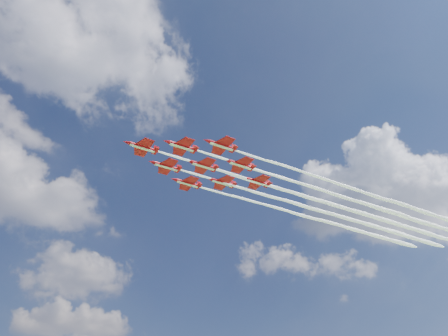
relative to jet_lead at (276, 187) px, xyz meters
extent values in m
cylinder|color=#A20911|center=(-52.13, -1.30, 0.00)|extent=(8.90, 1.44, 1.22)
cone|color=#A20911|center=(-57.68, -1.44, 0.00)|extent=(2.25, 1.27, 1.22)
cone|color=#A20911|center=(-46.92, -1.17, 0.00)|extent=(1.69, 1.15, 1.11)
ellipsoid|color=black|center=(-54.35, -1.36, 0.50)|extent=(2.33, 1.07, 0.79)
cube|color=#A20911|center=(-51.58, -1.29, -0.06)|extent=(3.80, 10.29, 0.16)
cube|color=#A20911|center=(-47.70, -1.19, 0.00)|extent=(1.65, 4.03, 0.13)
cube|color=#A20911|center=(-47.48, -1.19, 1.00)|extent=(1.78, 0.20, 2.00)
cube|color=silver|center=(-52.13, -1.30, -0.56)|extent=(8.34, 1.21, 0.13)
cylinder|color=#A20911|center=(-40.92, -7.60, 0.00)|extent=(8.90, 1.44, 1.22)
cone|color=#A20911|center=(-46.46, -7.73, 0.00)|extent=(2.25, 1.27, 1.22)
cone|color=#A20911|center=(-35.71, -7.47, 0.00)|extent=(1.69, 1.15, 1.11)
ellipsoid|color=black|center=(-43.14, -7.65, 0.50)|extent=(2.33, 1.07, 0.79)
cube|color=#A20911|center=(-40.37, -7.58, -0.06)|extent=(3.80, 10.29, 0.16)
cube|color=#A20911|center=(-36.49, -7.48, 0.00)|extent=(1.65, 4.03, 0.13)
cube|color=#A20911|center=(-36.27, -7.48, 1.00)|extent=(1.78, 0.20, 2.00)
cube|color=silver|center=(-40.92, -7.60, -0.56)|extent=(8.34, 1.21, 0.13)
cylinder|color=#A20911|center=(-41.25, 5.54, 0.00)|extent=(8.90, 1.44, 1.22)
cone|color=#A20911|center=(-46.79, 5.40, 0.00)|extent=(2.25, 1.27, 1.22)
cone|color=#A20911|center=(-36.04, 5.67, 0.00)|extent=(1.69, 1.15, 1.11)
ellipsoid|color=black|center=(-43.47, 5.49, 0.50)|extent=(2.33, 1.07, 0.79)
cube|color=#A20911|center=(-40.69, 5.56, -0.06)|extent=(3.80, 10.29, 0.16)
cube|color=#A20911|center=(-36.81, 5.65, 0.00)|extent=(1.65, 4.03, 0.13)
cube|color=#A20911|center=(-36.59, 5.66, 1.00)|extent=(1.78, 0.20, 2.00)
cube|color=silver|center=(-41.25, 5.54, -0.56)|extent=(8.34, 1.21, 0.13)
cylinder|color=#A20911|center=(-29.71, -13.89, 0.00)|extent=(8.90, 1.44, 1.22)
cone|color=#A20911|center=(-35.25, -14.03, 0.00)|extent=(2.25, 1.27, 1.22)
cone|color=#A20911|center=(-24.50, -13.76, 0.00)|extent=(1.69, 1.15, 1.11)
ellipsoid|color=black|center=(-31.93, -13.94, 0.50)|extent=(2.33, 1.07, 0.79)
cube|color=#A20911|center=(-29.15, -13.87, -0.06)|extent=(3.80, 10.29, 0.16)
cube|color=#A20911|center=(-25.27, -13.78, 0.00)|extent=(1.65, 4.03, 0.13)
cube|color=#A20911|center=(-25.05, -13.77, 1.00)|extent=(1.78, 0.20, 2.00)
cube|color=silver|center=(-29.71, -13.89, -0.56)|extent=(8.34, 1.21, 0.13)
cylinder|color=#A20911|center=(-30.04, -0.75, 0.00)|extent=(8.90, 1.44, 1.22)
cone|color=#A20911|center=(-35.58, -0.89, 0.00)|extent=(2.25, 1.27, 1.22)
cone|color=#A20911|center=(-24.83, -0.62, 0.00)|extent=(1.69, 1.15, 1.11)
ellipsoid|color=black|center=(-32.25, -0.81, 0.50)|extent=(2.33, 1.07, 0.79)
cube|color=#A20911|center=(-29.48, -0.74, -0.06)|extent=(3.80, 10.29, 0.16)
cube|color=#A20911|center=(-25.60, -0.64, 0.00)|extent=(1.65, 4.03, 0.13)
cube|color=#A20911|center=(-25.38, -0.63, 1.00)|extent=(1.78, 0.20, 2.00)
cube|color=silver|center=(-30.04, -0.75, -0.56)|extent=(8.34, 1.21, 0.13)
cylinder|color=#A20911|center=(-30.36, 12.39, 0.00)|extent=(8.90, 1.44, 1.22)
cone|color=#A20911|center=(-35.91, 12.25, 0.00)|extent=(2.25, 1.27, 1.22)
cone|color=#A20911|center=(-25.16, 12.52, 0.00)|extent=(1.69, 1.15, 1.11)
ellipsoid|color=black|center=(-32.58, 12.33, 0.50)|extent=(2.33, 1.07, 0.79)
cube|color=#A20911|center=(-29.81, 12.40, -0.06)|extent=(3.80, 10.29, 0.16)
cube|color=#A20911|center=(-25.93, 12.50, 0.00)|extent=(1.65, 4.03, 0.13)
cube|color=#A20911|center=(-25.71, 12.50, 1.00)|extent=(1.78, 0.20, 2.00)
cube|color=silver|center=(-30.36, 12.39, -0.56)|extent=(8.34, 1.21, 0.13)
cylinder|color=#A20911|center=(-18.82, -7.04, 0.00)|extent=(8.90, 1.44, 1.22)
cone|color=#A20911|center=(-24.37, -7.18, 0.00)|extent=(2.25, 1.27, 1.22)
cone|color=#A20911|center=(-13.61, -6.91, 0.00)|extent=(1.69, 1.15, 1.11)
ellipsoid|color=black|center=(-21.04, -7.10, 0.50)|extent=(2.33, 1.07, 0.79)
cube|color=#A20911|center=(-18.27, -7.03, -0.06)|extent=(3.80, 10.29, 0.16)
cube|color=#A20911|center=(-14.39, -6.93, 0.00)|extent=(1.65, 4.03, 0.13)
cube|color=#A20911|center=(-14.17, -6.93, 1.00)|extent=(1.78, 0.20, 2.00)
cube|color=silver|center=(-18.82, -7.04, -0.56)|extent=(8.34, 1.21, 0.13)
cylinder|color=#A20911|center=(-19.15, 6.09, 0.00)|extent=(8.90, 1.44, 1.22)
cone|color=#A20911|center=(-24.69, 5.96, 0.00)|extent=(2.25, 1.27, 1.22)
cone|color=#A20911|center=(-13.94, 6.22, 0.00)|extent=(1.69, 1.15, 1.11)
ellipsoid|color=black|center=(-21.37, 6.04, 0.50)|extent=(2.33, 1.07, 0.79)
cube|color=#A20911|center=(-18.60, 6.11, -0.06)|extent=(3.80, 10.29, 0.16)
cube|color=#A20911|center=(-14.72, 6.21, 0.00)|extent=(1.65, 4.03, 0.13)
cube|color=#A20911|center=(-14.50, 6.21, 1.00)|extent=(1.78, 0.20, 2.00)
cube|color=silver|center=(-19.15, 6.09, -0.56)|extent=(8.34, 1.21, 0.13)
cylinder|color=#A20911|center=(-7.94, -0.20, 0.00)|extent=(8.90, 1.44, 1.22)
cone|color=#A20911|center=(-13.48, -0.34, 0.00)|extent=(2.25, 1.27, 1.22)
cone|color=#A20911|center=(-2.73, -0.07, 0.00)|extent=(1.69, 1.15, 1.11)
ellipsoid|color=black|center=(-10.16, -0.25, 0.50)|extent=(2.33, 1.07, 0.79)
cube|color=#A20911|center=(-7.39, -0.18, -0.06)|extent=(3.80, 10.29, 0.16)
cube|color=#A20911|center=(-3.51, -0.09, 0.00)|extent=(1.65, 4.03, 0.13)
cube|color=#A20911|center=(-3.28, -0.08, 1.00)|extent=(1.78, 0.20, 2.00)
cube|color=silver|center=(-7.94, -0.20, -0.56)|extent=(8.34, 1.21, 0.13)
camera|label=1|loc=(-80.57, -114.47, -84.84)|focal=35.00mm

